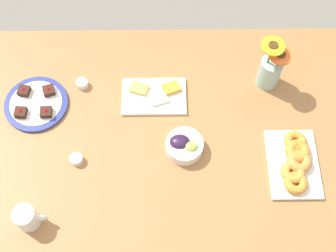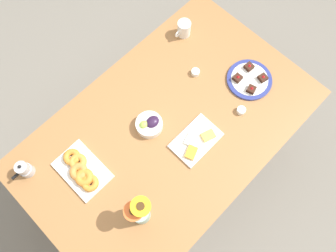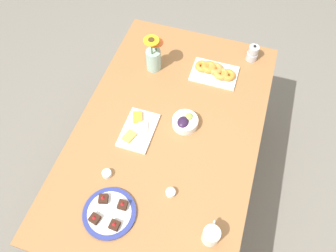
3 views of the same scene
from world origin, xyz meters
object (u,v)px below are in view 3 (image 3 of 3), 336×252
at_px(moka_pot, 253,53).
at_px(dining_table, 168,138).
at_px(grape_bowl, 185,122).
at_px(dessert_plate, 109,213).
at_px(jam_cup_honey, 171,193).
at_px(coffee_mug, 211,235).
at_px(cheese_platter, 138,129).
at_px(flower_vase, 154,58).
at_px(croissant_platter, 215,71).
at_px(jam_cup_berry, 107,174).

bearing_deg(moka_pot, dining_table, 152.72).
height_order(dining_table, grape_bowl, grape_bowl).
xyz_separation_m(grape_bowl, dessert_plate, (-0.59, 0.20, -0.02)).
xyz_separation_m(dining_table, jam_cup_honey, (-0.35, -0.12, 0.10)).
distance_m(dining_table, grape_bowl, 0.15).
xyz_separation_m(coffee_mug, grape_bowl, (0.56, 0.28, -0.02)).
height_order(grape_bowl, dessert_plate, grape_bowl).
height_order(grape_bowl, jam_cup_honey, grape_bowl).
relative_size(cheese_platter, flower_vase, 1.03).
distance_m(dining_table, jam_cup_honey, 0.38).
height_order(coffee_mug, flower_vase, flower_vase).
bearing_deg(flower_vase, grape_bowl, -139.30).
bearing_deg(jam_cup_honey, croissant_platter, -1.80).
relative_size(cheese_platter, jam_cup_berry, 5.42).
bearing_deg(coffee_mug, jam_cup_berry, 75.74).
bearing_deg(flower_vase, jam_cup_berry, -179.32).
height_order(jam_cup_honey, flower_vase, flower_vase).
xyz_separation_m(grape_bowl, cheese_platter, (-0.11, 0.24, -0.02)).
relative_size(jam_cup_honey, jam_cup_berry, 1.00).
relative_size(dining_table, moka_pot, 13.45).
distance_m(dining_table, coffee_mug, 0.63).
bearing_deg(grape_bowl, flower_vase, 40.70).
distance_m(coffee_mug, moka_pot, 1.17).
relative_size(cheese_platter, croissant_platter, 0.91).
distance_m(cheese_platter, jam_cup_honey, 0.41).
xyz_separation_m(jam_cup_honey, dessert_plate, (-0.18, 0.25, -0.00)).
bearing_deg(jam_cup_berry, coffee_mug, -104.26).
distance_m(croissant_platter, moka_pot, 0.28).
distance_m(grape_bowl, jam_cup_berry, 0.50).
height_order(coffee_mug, dessert_plate, coffee_mug).
xyz_separation_m(dining_table, jam_cup_berry, (-0.35, 0.21, 0.10)).
height_order(dining_table, jam_cup_honey, jam_cup_honey).
height_order(grape_bowl, jam_cup_berry, grape_bowl).
distance_m(cheese_platter, flower_vase, 0.47).
bearing_deg(coffee_mug, flower_vase, 32.67).
height_order(coffee_mug, moka_pot, moka_pot).
bearing_deg(jam_cup_berry, cheese_platter, -10.85).
relative_size(dining_table, coffee_mug, 14.07).
bearing_deg(dessert_plate, coffee_mug, -85.92).
bearing_deg(flower_vase, cheese_platter, -171.87).
bearing_deg(dessert_plate, cheese_platter, 3.95).
bearing_deg(dining_table, croissant_platter, -17.51).
xyz_separation_m(cheese_platter, moka_pot, (0.72, -0.50, 0.04)).
relative_size(dining_table, jam_cup_honey, 33.33).
xyz_separation_m(grape_bowl, croissant_platter, (0.41, -0.07, -0.01)).
bearing_deg(moka_pot, flower_vase, 114.50).
distance_m(croissant_platter, dessert_plate, 1.04).
bearing_deg(moka_pot, jam_cup_berry, 151.29).
bearing_deg(dessert_plate, croissant_platter, -15.20).
bearing_deg(dessert_plate, moka_pot, -21.33).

